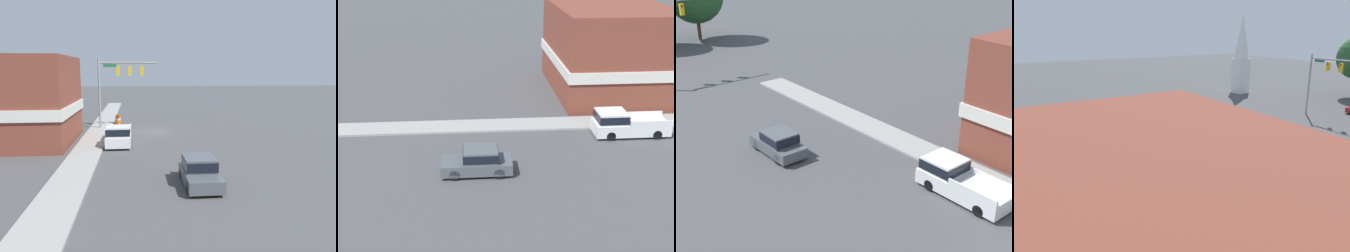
{
  "view_description": "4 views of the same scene",
  "coord_description": "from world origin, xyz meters",
  "views": [
    {
      "loc": [
        1.81,
        34.3,
        6.44
      ],
      "look_at": [
        -0.12,
        15.13,
        3.15
      ],
      "focal_mm": 35.0,
      "sensor_mm": 36.0,
      "label": 1
    },
    {
      "loc": [
        -26.85,
        17.1,
        13.01
      ],
      "look_at": [
        -0.1,
        14.91,
        2.31
      ],
      "focal_mm": 50.0,
      "sensor_mm": 36.0,
      "label": 2
    },
    {
      "loc": [
        -15.9,
        -7.14,
        13.99
      ],
      "look_at": [
        0.48,
        12.73,
        2.69
      ],
      "focal_mm": 50.0,
      "sensor_mm": 36.0,
      "label": 3
    },
    {
      "loc": [
        22.66,
        0.15,
        10.85
      ],
      "look_at": [
        0.09,
        13.63,
        3.08
      ],
      "focal_mm": 35.0,
      "sensor_mm": 36.0,
      "label": 4
    }
  ],
  "objects": [
    {
      "name": "pickup_truck_parked",
      "position": [
        3.27,
        6.22,
        0.9
      ],
      "size": [
        2.07,
        5.32,
        1.83
      ],
      "color": "black",
      "rests_on": "ground"
    },
    {
      "name": "church_steeple",
      "position": [
        -21.59,
        38.55,
        6.99
      ],
      "size": [
        2.54,
        2.54,
        13.37
      ],
      "color": "white",
      "rests_on": "ground"
    },
    {
      "name": "far_signal_assembly",
      "position": [
        -2.81,
        36.4,
        5.83
      ],
      "size": [
        8.2,
        0.49,
        7.85
      ],
      "color": "gray",
      "rests_on": "ground"
    },
    {
      "name": "car_lead",
      "position": [
        -1.76,
        16.69,
        0.82
      ],
      "size": [
        1.89,
        4.2,
        1.59
      ],
      "color": "black",
      "rests_on": "ground"
    },
    {
      "name": "corner_brick_building",
      "position": [
        14.25,
        4.36,
        3.74
      ],
      "size": [
        14.0,
        10.2,
        7.65
      ],
      "color": "brown",
      "rests_on": "ground"
    }
  ]
}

